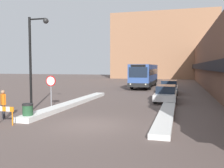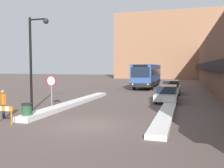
# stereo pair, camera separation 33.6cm
# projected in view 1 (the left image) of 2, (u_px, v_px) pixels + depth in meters

# --- Properties ---
(ground_plane) EXTENTS (160.00, 160.00, 0.00)m
(ground_plane) POSITION_uv_depth(u_px,v_px,m) (90.00, 125.00, 12.59)
(ground_plane) COLOR brown
(building_backdrop_far) EXTENTS (26.00, 8.00, 16.46)m
(building_backdrop_far) POSITION_uv_depth(u_px,v_px,m) (163.00, 46.00, 63.55)
(building_backdrop_far) COLOR #996B4C
(building_backdrop_far) RESTS_ON ground_plane
(snow_bank_left) EXTENTS (0.90, 13.27, 0.30)m
(snow_bank_left) POSITION_uv_depth(u_px,v_px,m) (74.00, 103.00, 19.38)
(snow_bank_left) COLOR silver
(snow_bank_left) RESTS_ON ground_plane
(snow_bank_right) EXTENTS (0.90, 14.74, 0.23)m
(snow_bank_right) POSITION_uv_depth(u_px,v_px,m) (168.00, 108.00, 17.06)
(snow_bank_right) COLOR silver
(snow_bank_right) RESTS_ON ground_plane
(city_bus) EXTENTS (2.64, 11.62, 3.27)m
(city_bus) POSITION_uv_depth(u_px,v_px,m) (145.00, 75.00, 35.74)
(city_bus) COLOR #335193
(city_bus) RESTS_ON ground_plane
(parked_car_front) EXTENTS (1.79, 4.84, 1.37)m
(parked_car_front) POSITION_uv_depth(u_px,v_px,m) (166.00, 93.00, 21.40)
(parked_car_front) COLOR silver
(parked_car_front) RESTS_ON ground_plane
(parked_car_middle) EXTENTS (1.86, 4.68, 1.49)m
(parked_car_middle) POSITION_uv_depth(u_px,v_px,m) (169.00, 87.00, 27.32)
(parked_car_middle) COLOR #B7B7BC
(parked_car_middle) RESTS_ON ground_plane
(stop_sign) EXTENTS (0.76, 0.08, 2.33)m
(stop_sign) POSITION_uv_depth(u_px,v_px,m) (51.00, 85.00, 17.78)
(stop_sign) COLOR gray
(stop_sign) RESTS_ON ground_plane
(street_lamp) EXTENTS (1.46, 0.36, 6.21)m
(street_lamp) POSITION_uv_depth(u_px,v_px,m) (34.00, 53.00, 16.40)
(street_lamp) COLOR black
(street_lamp) RESTS_ON ground_plane
(pedestrian) EXTENTS (0.47, 0.44, 1.65)m
(pedestrian) POSITION_uv_depth(u_px,v_px,m) (3.00, 102.00, 14.09)
(pedestrian) COLOR #232328
(pedestrian) RESTS_ON ground_plane
(trash_bin) EXTENTS (0.59, 0.59, 0.95)m
(trash_bin) POSITION_uv_depth(u_px,v_px,m) (28.00, 112.00, 13.63)
(trash_bin) COLOR #234C2D
(trash_bin) RESTS_ON ground_plane
(construction_barricade) EXTENTS (1.10, 0.06, 0.94)m
(construction_barricade) POSITION_uv_depth(u_px,v_px,m) (4.00, 112.00, 12.66)
(construction_barricade) COLOR orange
(construction_barricade) RESTS_ON ground_plane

